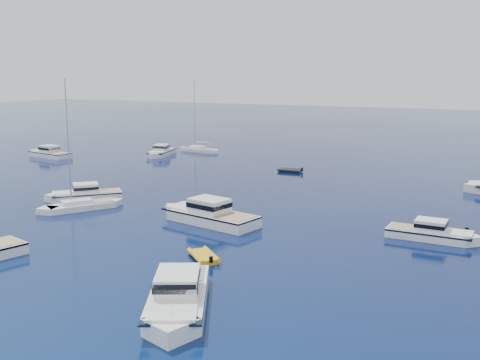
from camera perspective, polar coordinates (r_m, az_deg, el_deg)
The scene contains 12 objects.
ground at distance 43.56m, azimuth -11.42°, elevation -7.94°, with size 400.00×400.00×0.00m, color navy.
motor_cruiser_right at distance 34.65m, azimuth -6.27°, elevation -12.78°, with size 3.33×10.89×2.86m, color white, non-canonical shape.
motor_cruiser_left at distance 64.99m, azimuth -15.37°, elevation -1.92°, with size 2.71×8.85×2.32m, color silver, non-canonical shape.
motor_cruiser_centre at distance 53.34m, azimuth -3.28°, elevation -4.27°, with size 3.46×11.31×2.97m, color white, non-canonical shape.
motor_cruiser_far_r at distance 50.55m, azimuth 18.78°, elevation -5.69°, with size 2.54×8.29×2.18m, color white, non-canonical shape.
motor_cruiser_far_l at distance 99.68m, azimuth -18.67°, elevation 2.20°, with size 2.96×9.69×2.54m, color white, non-canonical shape.
motor_cruiser_horizon at distance 97.27m, azimuth -7.94°, elevation 2.46°, with size 2.77×9.05×2.38m, color white, non-canonical shape.
sailboat_fore at distance 60.52m, azimuth -15.71°, elevation -2.85°, with size 2.44×9.37×13.77m, color white, non-canonical shape.
sailboat_far_l at distance 101.28m, azimuth -4.15°, elevation 2.86°, with size 2.36×9.06×13.33m, color silver, non-canonical shape.
tender_yellow at distance 43.14m, azimuth -3.68°, elevation -7.93°, with size 1.95×3.53×0.95m, color #EDAD0D, non-canonical shape.
tender_grey_near at distance 51.65m, azimuth 22.93°, elevation -5.63°, with size 1.70×2.97×0.95m, color black, non-canonical shape.
tender_grey_far at distance 80.55m, azimuth 5.07°, elevation 0.82°, with size 1.95×3.53×0.95m, color black, non-canonical shape.
Camera 1 is at (26.05, -32.09, 13.77)m, focal length 42.39 mm.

